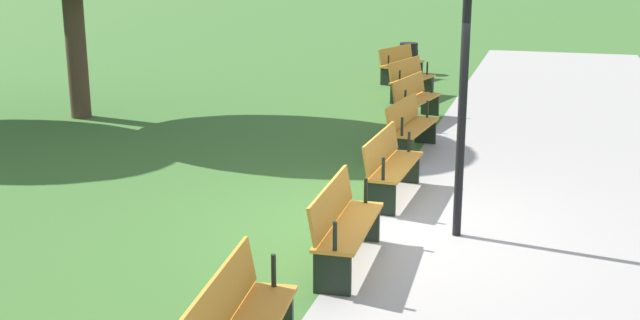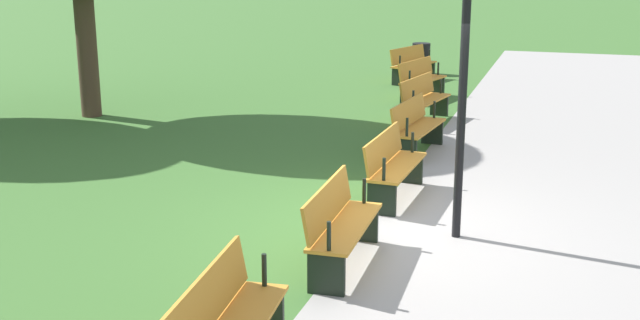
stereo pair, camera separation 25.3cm
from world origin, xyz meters
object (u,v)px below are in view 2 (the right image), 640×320
object	(u,v)px
bench_4	(393,165)
trash_bin	(421,58)
bench_2	(423,99)
lamp_post	(466,22)
bench_0	(412,64)
bench_1	(421,79)
bench_3	(416,126)
bench_5	(340,224)

from	to	relation	value
bench_4	trash_bin	size ratio (longest dim) A/B	2.00
bench_2	lamp_post	distance (m)	6.76
bench_0	trash_bin	world-z (taller)	bench_0
bench_1	bench_4	world-z (taller)	same
bench_3	bench_4	distance (m)	2.51
bench_0	bench_4	world-z (taller)	same
bench_5	trash_bin	bearing A→B (deg)	-174.67
bench_3	bench_4	bearing A→B (deg)	10.02
bench_1	bench_4	size ratio (longest dim) A/B	1.03
lamp_post	bench_3	bearing A→B (deg)	-161.77
bench_0	bench_5	distance (m)	12.48
bench_1	trash_bin	xyz separation A→B (m)	(-3.86, -0.73, -0.05)
bench_4	bench_2	bearing A→B (deg)	-172.00
bench_0	bench_4	bearing A→B (deg)	28.05
trash_bin	bench_2	bearing A→B (deg)	11.23
bench_0	bench_3	world-z (taller)	same
bench_0	bench_4	xyz separation A→B (m)	(9.85, 1.74, 0.00)
bench_0	bench_1	world-z (taller)	same
lamp_post	trash_bin	size ratio (longest dim) A/B	4.27
bench_2	trash_bin	bearing A→B (deg)	-158.74
bench_2	lamp_post	size ratio (longest dim) A/B	0.48
lamp_post	trash_bin	distance (m)	13.04
bench_5	trash_bin	size ratio (longest dim) A/B	2.00
bench_2	bench_5	world-z (taller)	same
lamp_post	trash_bin	xyz separation A→B (m)	(-12.55, -2.84, -2.10)
bench_1	trash_bin	world-z (taller)	bench_1
bench_3	trash_bin	distance (m)	8.94
bench_3	trash_bin	bearing A→B (deg)	-163.66
bench_1	bench_3	size ratio (longest dim) A/B	1.01
bench_4	bench_5	world-z (taller)	same
bench_0	bench_1	distance (m)	2.51
bench_2	trash_bin	world-z (taller)	bench_2
bench_2	bench_5	size ratio (longest dim) A/B	1.02
bench_2	bench_4	xyz separation A→B (m)	(4.99, 0.52, 0.00)
bench_0	bench_4	distance (m)	10.00
bench_1	lamp_post	world-z (taller)	lamp_post
bench_1	bench_5	world-z (taller)	same
bench_1	trash_bin	bearing A→B (deg)	-155.22
bench_3	bench_5	size ratio (longest dim) A/B	1.01
bench_2	lamp_post	bearing A→B (deg)	24.29
bench_1	lamp_post	distance (m)	9.18
bench_3	bench_5	distance (m)	5.01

